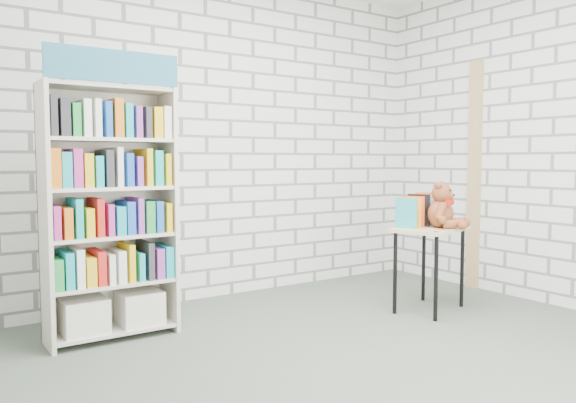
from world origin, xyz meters
TOP-DOWN VIEW (x-y plane):
  - ground at (0.00, 0.00)m, footprint 4.50×4.50m
  - room_shell at (0.00, 0.00)m, footprint 4.52×4.02m
  - bookshelf at (-1.03, 1.36)m, footprint 0.84×0.33m
  - display_table at (1.28, 0.63)m, footprint 0.72×0.60m
  - table_books at (1.24, 0.72)m, footprint 0.47×0.32m
  - teddy_bear at (1.33, 0.54)m, footprint 0.35×0.34m
  - door_trim at (2.23, 0.95)m, footprint 0.05×0.12m

SIDE VIEW (x-z plane):
  - ground at x=0.00m, z-range 0.00..0.00m
  - display_table at x=1.28m, z-range 0.24..0.91m
  - table_books at x=1.24m, z-range 0.67..0.93m
  - teddy_bear at x=1.33m, z-range 0.63..1.00m
  - bookshelf at x=-1.03m, z-range -0.08..1.81m
  - door_trim at x=2.23m, z-range 0.00..2.10m
  - room_shell at x=0.00m, z-range 0.38..3.19m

